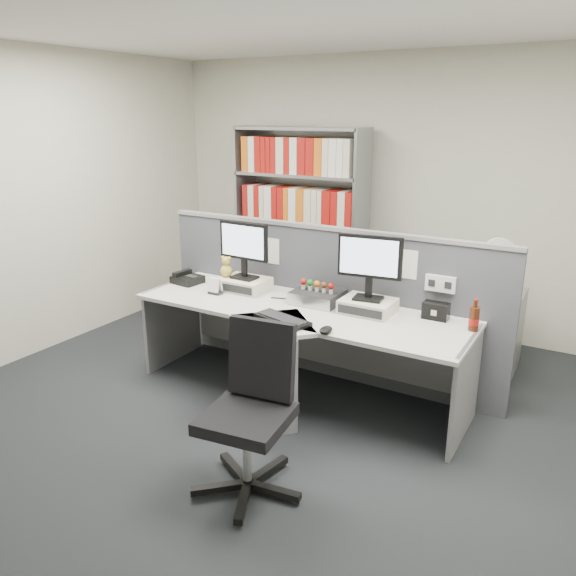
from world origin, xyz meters
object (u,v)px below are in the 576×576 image
Objects in this scene: mouse at (326,330)px; cola_bottle at (474,319)px; desk at (284,350)px; filing_cabinet at (490,333)px; monitor_left at (244,245)px; keyboard at (282,319)px; desk_calendar at (215,287)px; desktop_pc at (318,297)px; desk_phone at (187,279)px; office_chair at (252,405)px; speaker at (436,311)px; shelving_unit at (300,227)px; desk_fan at (498,259)px; monitor_right at (370,262)px.

cola_bottle is (0.84, 0.55, 0.06)m from mouse.
filing_cabinet is (1.20, 1.40, -0.11)m from desk.
monitor_left is 1.01× the size of keyboard.
desk_calendar is (-0.15, -0.21, -0.32)m from monitor_left.
desk_phone reaches higher than desktop_pc.
keyboard is 0.90m from office_chair.
speaker is 2.31m from shelving_unit.
shelving_unit reaches higher than desk_calendar.
office_chair reaches higher than filing_cabinet.
keyboard is at bearing -147.37° from speaker.
desk_calendar is 0.28× the size of desk_fan.
speaker reaches higher than keyboard.
shelving_unit is 2.86× the size of filing_cabinet.
desk_phone reaches higher than keyboard.
monitor_right is at bearing -166.14° from speaker.
desk_calendar is (0.40, -0.13, 0.02)m from desk_phone.
desk is at bearing -141.98° from monitor_right.
desk_phone is at bearing -174.60° from speaker.
desk_phone is (-1.22, -0.10, -0.01)m from desktop_pc.
monitor_left is at bearing -150.68° from filing_cabinet.
keyboard is 1.83× the size of desk_phone.
desk_fan reaches higher than mouse.
monitor_right is 1.69m from desk_phone.
monitor_right is 0.82m from cola_bottle.
monitor_left is 1.10m from monitor_right.
filing_cabinet is 0.65m from desk_fan.
speaker is 0.19× the size of office_chair.
desk_phone is at bearing 164.14° from mouse.
office_chair reaches higher than desktop_pc.
monitor_left reaches higher than office_chair.
desk_fan is at bearing 32.06° from desk_calendar.
desktop_pc is 0.65m from mouse.
monitor_left is at bearing 54.95° from desk_calendar.
office_chair reaches higher than desk.
shelving_unit reaches higher than filing_cabinet.
cola_bottle is 0.11× the size of shelving_unit.
mouse is 0.94× the size of desk_calendar.
desk_phone is at bearing 162.56° from desk_calendar.
office_chair reaches higher than cola_bottle.
office_chair is (-0.64, -1.42, -0.26)m from speaker.
filing_cabinet is at bearing 32.07° from desk_calendar.
keyboard is at bearing -18.15° from desk_phone.
monitor_left reaches higher than desk_phone.
monitor_left reaches higher than desk_fan.
shelving_unit is (-0.90, 1.85, 0.52)m from desk.
keyboard is 0.47× the size of office_chair.
speaker is (0.90, 0.10, 0.01)m from desktop_pc.
desk_phone is at bearing -154.99° from desk_fan.
monitor_right reaches higher than monitor_left.
desk_phone is at bearing -99.42° from shelving_unit.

